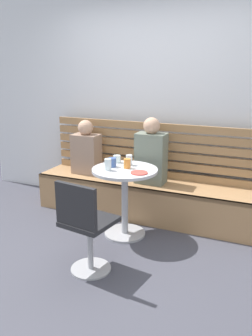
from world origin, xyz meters
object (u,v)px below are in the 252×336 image
at_px(person_child_left, 86,150).
at_px(cup_mug_blue, 112,162).
at_px(person_adult, 151,154).
at_px(cup_glass_tall, 108,165).
at_px(cup_tumbler_orange, 127,163).
at_px(cup_glass_short, 117,159).
at_px(white_chair, 85,224).
at_px(booth_bench, 145,199).
at_px(cafe_table, 125,189).
at_px(cup_water_clear, 129,160).
at_px(plate_small, 139,173).

distance_m(person_child_left, cup_mug_blue, 0.85).
height_order(person_adult, cup_glass_tall, person_adult).
relative_size(cup_glass_tall, cup_mug_blue, 1.26).
bearing_deg(cup_tumbler_orange, cup_glass_short, 139.97).
distance_m(white_chair, cup_glass_tall, 0.78).
relative_size(booth_bench, white_chair, 3.18).
distance_m(cafe_table, cup_glass_short, 0.37).
relative_size(cup_water_clear, cup_mug_blue, 1.16).
xyz_separation_m(white_chair, person_adult, (0.10, 1.35, 0.32)).
xyz_separation_m(cup_water_clear, cup_mug_blue, (-0.13, -0.14, -0.01)).
bearing_deg(cup_tumbler_orange, cup_glass_tall, -135.05).
bearing_deg(cafe_table, cup_glass_tall, -138.72).
relative_size(white_chair, person_adult, 1.11).
bearing_deg(person_adult, cup_water_clear, -105.68).
height_order(white_chair, plate_small, white_chair).
distance_m(white_chair, cup_glass_short, 1.07).
bearing_deg(booth_bench, plate_small, -75.19).
xyz_separation_m(booth_bench, cup_glass_short, (-0.21, -0.35, 0.56)).
xyz_separation_m(cup_mug_blue, cup_glass_short, (-0.03, 0.18, -0.01)).
bearing_deg(cup_tumbler_orange, cafe_table, -114.43).
xyz_separation_m(cup_tumbler_orange, cup_mug_blue, (-0.16, -0.01, -0.00)).
distance_m(white_chair, plate_small, 0.80).
relative_size(booth_bench, cup_glass_tall, 22.50).
bearing_deg(person_child_left, white_chair, -60.74).
distance_m(cafe_table, cup_tumbler_orange, 0.27).
xyz_separation_m(booth_bench, cup_glass_tall, (-0.16, -0.65, 0.58)).
bearing_deg(booth_bench, cafe_table, -93.06).
relative_size(booth_bench, cup_tumbler_orange, 27.00).
bearing_deg(cup_mug_blue, white_chair, -80.36).
bearing_deg(cafe_table, cup_water_clear, 95.95).
height_order(person_child_left, cup_glass_short, person_child_left).
bearing_deg(white_chair, cup_tumbler_orange, 88.47).
xyz_separation_m(person_adult, cup_glass_short, (-0.27, -0.35, -0.00)).
bearing_deg(cup_water_clear, booth_bench, 83.43).
relative_size(person_child_left, cup_tumbler_orange, 6.78).
xyz_separation_m(person_child_left, cup_mug_blue, (0.64, -0.56, 0.05)).
distance_m(person_child_left, cup_glass_tall, 0.96).
height_order(cup_tumbler_orange, cup_glass_tall, cup_glass_tall).
height_order(booth_bench, person_adult, person_adult).
distance_m(person_adult, cup_mug_blue, 0.58).
bearing_deg(cafe_table, plate_small, -24.53).
bearing_deg(person_adult, white_chair, -94.31).
relative_size(cup_glass_tall, cup_glass_short, 1.50).
distance_m(booth_bench, white_chair, 1.37).
xyz_separation_m(cup_water_clear, cup_glass_short, (-0.16, 0.04, -0.02)).
bearing_deg(person_child_left, cup_water_clear, -28.94).
height_order(booth_bench, cup_tumbler_orange, cup_tumbler_orange).
bearing_deg(cup_glass_tall, cup_water_clear, 66.19).
xyz_separation_m(person_child_left, cup_glass_tall, (0.65, -0.70, 0.06)).
distance_m(cafe_table, cup_water_clear, 0.32).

